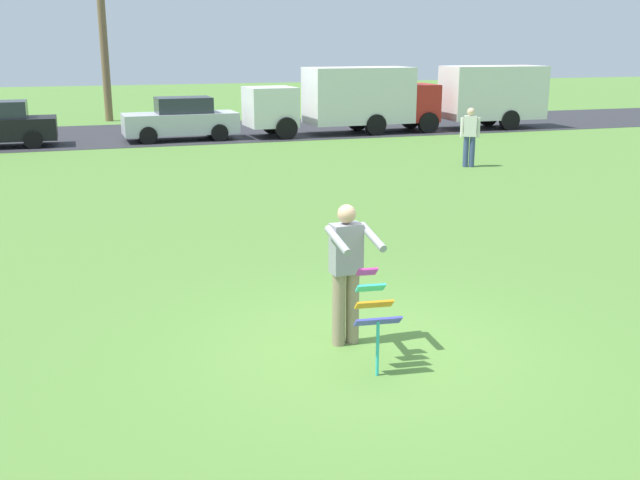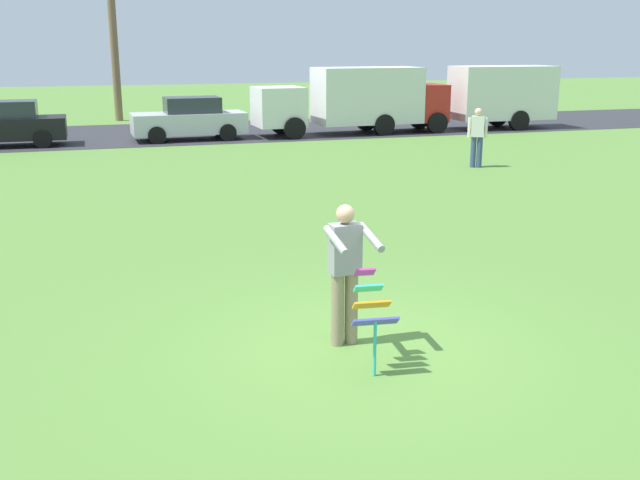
# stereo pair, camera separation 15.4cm
# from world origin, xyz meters

# --- Properties ---
(ground_plane) EXTENTS (120.00, 120.00, 0.00)m
(ground_plane) POSITION_xyz_m (0.00, 0.00, 0.00)
(ground_plane) COLOR #568438
(road_strip) EXTENTS (120.00, 8.00, 0.01)m
(road_strip) POSITION_xyz_m (0.00, 22.75, 0.01)
(road_strip) COLOR #2D2D33
(road_strip) RESTS_ON ground
(person_kite_flyer) EXTENTS (0.57, 0.68, 1.73)m
(person_kite_flyer) POSITION_xyz_m (-0.20, 0.10, 0.95)
(person_kite_flyer) COLOR gray
(person_kite_flyer) RESTS_ON ground
(kite_held) EXTENTS (0.52, 0.67, 1.11)m
(kite_held) POSITION_xyz_m (-0.15, -0.67, 0.74)
(kite_held) COLOR #D83399
(kite_held) RESTS_ON ground
(parked_car_silver) EXTENTS (4.25, 1.93, 1.60)m
(parked_car_silver) POSITION_xyz_m (0.58, 20.35, 0.77)
(parked_car_silver) COLOR silver
(parked_car_silver) RESTS_ON ground
(parked_truck_white_box) EXTENTS (6.77, 2.28, 2.62)m
(parked_truck_white_box) POSITION_xyz_m (6.87, 20.35, 1.41)
(parked_truck_white_box) COLOR silver
(parked_truck_white_box) RESTS_ON ground
(parked_truck_red_cab) EXTENTS (6.76, 2.27, 2.62)m
(parked_truck_red_cab) POSITION_xyz_m (12.97, 20.35, 1.41)
(parked_truck_red_cab) COLOR #B2231E
(parked_truck_red_cab) RESTS_ON ground
(person_walker_near) EXTENTS (0.52, 0.36, 1.73)m
(person_walker_near) POSITION_xyz_m (7.79, 11.47, 0.93)
(person_walker_near) COLOR #384772
(person_walker_near) RESTS_ON ground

